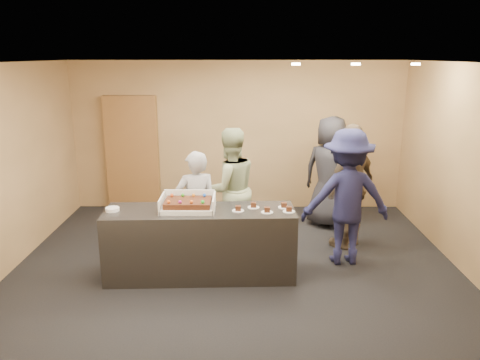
{
  "coord_description": "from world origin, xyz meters",
  "views": [
    {
      "loc": [
        0.08,
        -5.94,
        2.8
      ],
      "look_at": [
        0.05,
        0.0,
        1.2
      ],
      "focal_mm": 35.0,
      "sensor_mm": 36.0,
      "label": 1
    }
  ],
  "objects_px": {
    "storage_cabinet": "(132,154)",
    "plate_stack": "(112,209)",
    "cake_box": "(188,206)",
    "person_brown_extra": "(351,186)",
    "person_navy_man": "(347,197)",
    "person_sage_man": "(230,189)",
    "person_dark_suit": "(330,172)",
    "person_server_grey": "(196,207)",
    "sheet_cake": "(188,203)",
    "serving_counter": "(201,243)"
  },
  "relations": [
    {
      "from": "person_sage_man",
      "to": "person_server_grey",
      "type": "bearing_deg",
      "value": 25.18
    },
    {
      "from": "serving_counter",
      "to": "person_dark_suit",
      "type": "relative_size",
      "value": 1.3
    },
    {
      "from": "storage_cabinet",
      "to": "person_server_grey",
      "type": "height_order",
      "value": "storage_cabinet"
    },
    {
      "from": "serving_counter",
      "to": "sheet_cake",
      "type": "xyz_separation_m",
      "value": [
        -0.15,
        0.0,
        0.55
      ]
    },
    {
      "from": "sheet_cake",
      "to": "person_dark_suit",
      "type": "bearing_deg",
      "value": 41.4
    },
    {
      "from": "storage_cabinet",
      "to": "sheet_cake",
      "type": "distance_m",
      "value": 3.07
    },
    {
      "from": "plate_stack",
      "to": "person_navy_man",
      "type": "height_order",
      "value": "person_navy_man"
    },
    {
      "from": "plate_stack",
      "to": "person_dark_suit",
      "type": "relative_size",
      "value": 0.09
    },
    {
      "from": "serving_counter",
      "to": "person_dark_suit",
      "type": "distance_m",
      "value": 2.76
    },
    {
      "from": "person_server_grey",
      "to": "serving_counter",
      "type": "bearing_deg",
      "value": 84.76
    },
    {
      "from": "cake_box",
      "to": "person_navy_man",
      "type": "distance_m",
      "value": 2.14
    },
    {
      "from": "person_sage_man",
      "to": "person_navy_man",
      "type": "xyz_separation_m",
      "value": [
        1.59,
        -0.49,
        0.03
      ]
    },
    {
      "from": "person_sage_man",
      "to": "person_navy_man",
      "type": "distance_m",
      "value": 1.67
    },
    {
      "from": "sheet_cake",
      "to": "person_navy_man",
      "type": "height_order",
      "value": "person_navy_man"
    },
    {
      "from": "person_server_grey",
      "to": "person_navy_man",
      "type": "bearing_deg",
      "value": 163.38
    },
    {
      "from": "storage_cabinet",
      "to": "sheet_cake",
      "type": "height_order",
      "value": "storage_cabinet"
    },
    {
      "from": "cake_box",
      "to": "person_dark_suit",
      "type": "distance_m",
      "value": 2.82
    },
    {
      "from": "person_sage_man",
      "to": "person_brown_extra",
      "type": "distance_m",
      "value": 1.78
    },
    {
      "from": "person_sage_man",
      "to": "person_brown_extra",
      "type": "bearing_deg",
      "value": 159.78
    },
    {
      "from": "storage_cabinet",
      "to": "plate_stack",
      "type": "bearing_deg",
      "value": -82.29
    },
    {
      "from": "plate_stack",
      "to": "person_sage_man",
      "type": "height_order",
      "value": "person_sage_man"
    },
    {
      "from": "sheet_cake",
      "to": "person_server_grey",
      "type": "height_order",
      "value": "person_server_grey"
    },
    {
      "from": "cake_box",
      "to": "plate_stack",
      "type": "height_order",
      "value": "cake_box"
    },
    {
      "from": "person_navy_man",
      "to": "person_sage_man",
      "type": "bearing_deg",
      "value": -20.68
    },
    {
      "from": "person_sage_man",
      "to": "person_navy_man",
      "type": "relative_size",
      "value": 0.97
    },
    {
      "from": "person_dark_suit",
      "to": "person_brown_extra",
      "type": "bearing_deg",
      "value": 132.8
    },
    {
      "from": "serving_counter",
      "to": "sheet_cake",
      "type": "relative_size",
      "value": 4.16
    },
    {
      "from": "plate_stack",
      "to": "person_dark_suit",
      "type": "distance_m",
      "value": 3.62
    },
    {
      "from": "cake_box",
      "to": "sheet_cake",
      "type": "bearing_deg",
      "value": -90.91
    },
    {
      "from": "cake_box",
      "to": "person_brown_extra",
      "type": "distance_m",
      "value": 2.48
    },
    {
      "from": "cake_box",
      "to": "sheet_cake",
      "type": "relative_size",
      "value": 1.17
    },
    {
      "from": "person_sage_man",
      "to": "person_navy_man",
      "type": "height_order",
      "value": "person_navy_man"
    },
    {
      "from": "cake_box",
      "to": "plate_stack",
      "type": "xyz_separation_m",
      "value": [
        -0.94,
        -0.07,
        -0.02
      ]
    },
    {
      "from": "serving_counter",
      "to": "plate_stack",
      "type": "xyz_separation_m",
      "value": [
        -1.09,
        -0.04,
        0.47
      ]
    },
    {
      "from": "cake_box",
      "to": "person_server_grey",
      "type": "relative_size",
      "value": 0.43
    },
    {
      "from": "plate_stack",
      "to": "person_server_grey",
      "type": "xyz_separation_m",
      "value": [
        1.0,
        0.49,
        -0.14
      ]
    },
    {
      "from": "person_server_grey",
      "to": "person_navy_man",
      "type": "relative_size",
      "value": 0.84
    },
    {
      "from": "plate_stack",
      "to": "person_brown_extra",
      "type": "xyz_separation_m",
      "value": [
        3.22,
        1.05,
        0.0
      ]
    },
    {
      "from": "person_sage_man",
      "to": "person_dark_suit",
      "type": "distance_m",
      "value": 1.87
    },
    {
      "from": "serving_counter",
      "to": "person_server_grey",
      "type": "relative_size",
      "value": 1.53
    },
    {
      "from": "person_server_grey",
      "to": "person_dark_suit",
      "type": "height_order",
      "value": "person_dark_suit"
    },
    {
      "from": "storage_cabinet",
      "to": "person_brown_extra",
      "type": "xyz_separation_m",
      "value": [
        3.6,
        -1.76,
        -0.12
      ]
    },
    {
      "from": "person_navy_man",
      "to": "person_brown_extra",
      "type": "bearing_deg",
      "value": -112.14
    },
    {
      "from": "storage_cabinet",
      "to": "plate_stack",
      "type": "relative_size",
      "value": 12.19
    },
    {
      "from": "person_dark_suit",
      "to": "person_navy_man",
      "type": "bearing_deg",
      "value": 121.4
    },
    {
      "from": "person_sage_man",
      "to": "serving_counter",
      "type": "bearing_deg",
      "value": 46.87
    },
    {
      "from": "person_server_grey",
      "to": "person_dark_suit",
      "type": "xyz_separation_m",
      "value": [
        2.07,
        1.42,
        0.14
      ]
    },
    {
      "from": "storage_cabinet",
      "to": "sheet_cake",
      "type": "relative_size",
      "value": 3.62
    },
    {
      "from": "person_sage_man",
      "to": "person_dark_suit",
      "type": "height_order",
      "value": "person_dark_suit"
    },
    {
      "from": "person_server_grey",
      "to": "person_brown_extra",
      "type": "relative_size",
      "value": 0.85
    }
  ]
}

